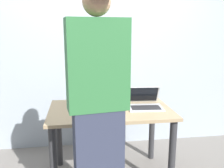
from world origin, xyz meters
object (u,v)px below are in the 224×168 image
(beer_bottle_green, at_px, (93,94))
(person_figure, at_px, (98,112))
(coffee_mug, at_px, (118,104))
(laptop, at_px, (144,103))
(beer_bottle_amber, at_px, (85,91))
(beer_bottle_brown, at_px, (84,94))

(beer_bottle_green, distance_m, person_figure, 0.82)
(beer_bottle_green, relative_size, coffee_mug, 2.35)
(laptop, relative_size, beer_bottle_green, 1.34)
(beer_bottle_green, bearing_deg, beer_bottle_amber, 138.68)
(person_figure, height_order, coffee_mug, person_figure)
(beer_bottle_amber, relative_size, coffee_mug, 2.79)
(person_figure, bearing_deg, coffee_mug, 67.91)
(beer_bottle_amber, bearing_deg, coffee_mug, -41.65)
(beer_bottle_green, distance_m, beer_bottle_amber, 0.11)
(laptop, bearing_deg, beer_bottle_amber, 157.07)
(beer_bottle_brown, height_order, beer_bottle_green, beer_bottle_brown)
(beer_bottle_brown, xyz_separation_m, person_figure, (0.08, -0.75, 0.05))
(person_figure, bearing_deg, beer_bottle_green, 89.29)
(laptop, xyz_separation_m, beer_bottle_amber, (-0.60, 0.25, 0.08))
(laptop, height_order, person_figure, person_figure)
(laptop, xyz_separation_m, person_figure, (-0.53, -0.63, 0.14))
(beer_bottle_green, height_order, beer_bottle_amber, beer_bottle_amber)
(beer_bottle_brown, distance_m, person_figure, 0.76)
(beer_bottle_brown, relative_size, person_figure, 0.17)
(beer_bottle_brown, height_order, beer_bottle_amber, beer_bottle_amber)
(laptop, height_order, coffee_mug, laptop)
(laptop, bearing_deg, beer_bottle_brown, 168.99)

